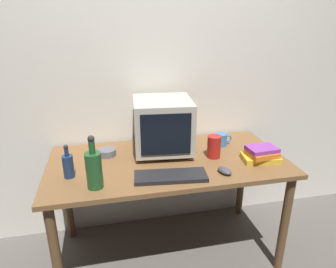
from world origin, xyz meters
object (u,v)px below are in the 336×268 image
bottle_short (68,165)px  metal_canister (214,147)px  mug (222,140)px  computer_mouse (225,171)px  book_stack (261,155)px  bottle_tall (94,169)px  cd_spindle (107,152)px  crt_monitor (163,125)px  keyboard (171,176)px

bottle_short → metal_canister: 0.92m
mug → metal_canister: (-0.13, -0.17, 0.03)m
computer_mouse → book_stack: book_stack is taller
computer_mouse → bottle_short: 0.92m
bottle_tall → book_stack: bottle_tall is taller
mug → metal_canister: bearing=-125.8°
book_stack → metal_canister: size_ratio=1.66×
book_stack → mug: (-0.16, 0.29, 0.00)m
bottle_tall → book_stack: 1.06m
computer_mouse → metal_canister: metal_canister is taller
bottle_short → cd_spindle: size_ratio=1.70×
computer_mouse → book_stack: bearing=-0.3°
cd_spindle → bottle_short: bearing=-131.2°
computer_mouse → cd_spindle: cd_spindle is taller
computer_mouse → cd_spindle: (-0.68, 0.41, 0.00)m
crt_monitor → computer_mouse: 0.52m
keyboard → book_stack: (0.62, 0.10, 0.03)m
bottle_short → book_stack: size_ratio=0.82×
bottle_short → crt_monitor: bearing=21.2°
bottle_short → mug: bottle_short is taller
crt_monitor → cd_spindle: size_ratio=3.49×
crt_monitor → bottle_short: (-0.60, -0.23, -0.12)m
crt_monitor → book_stack: (0.59, -0.28, -0.15)m
bottle_short → cd_spindle: 0.34m
cd_spindle → mug: bearing=-0.3°
computer_mouse → metal_canister: size_ratio=0.67×
crt_monitor → bottle_tall: bearing=-139.9°
book_stack → metal_canister: (-0.28, 0.12, 0.03)m
keyboard → mug: bearing=46.2°
computer_mouse → mug: 0.43m
book_stack → mug: bearing=117.8°
computer_mouse → crt_monitor: bearing=106.7°
crt_monitor → book_stack: bearing=-25.1°
computer_mouse → bottle_short: size_ratio=0.49×
cd_spindle → metal_canister: bearing=-14.3°
bottle_tall → bottle_short: bottle_tall is taller
bottle_tall → mug: size_ratio=2.54×
keyboard → bottle_tall: 0.44m
keyboard → crt_monitor: bearing=91.9°
crt_monitor → bottle_short: 0.66m
book_stack → cd_spindle: bearing=163.0°
keyboard → metal_canister: bearing=38.7°
bottle_tall → book_stack: bearing=5.7°
keyboard → book_stack: size_ratio=1.69×
bottle_short → metal_canister: size_ratio=1.36×
keyboard → mug: size_ratio=3.50×
mug → cd_spindle: (-0.82, 0.00, -0.02)m
computer_mouse → bottle_short: (-0.90, 0.15, 0.06)m
keyboard → metal_canister: (0.34, 0.22, 0.06)m
keyboard → computer_mouse: 0.33m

